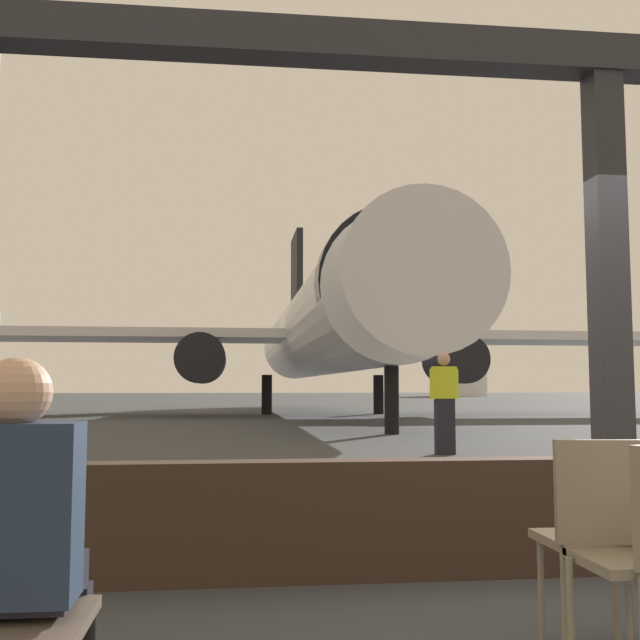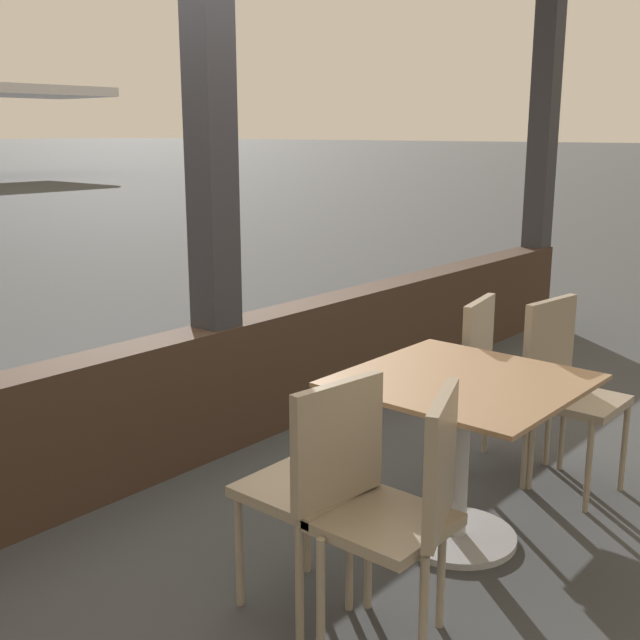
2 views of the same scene
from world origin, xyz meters
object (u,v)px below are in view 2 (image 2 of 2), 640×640
object	(u,v)px
dining_table	(461,438)
cafe_chair_window_left	(495,369)
cafe_chair_aisle_right	(319,475)
cafe_chair_window_right	(564,379)
cafe_chair_aisle_left	(410,502)

from	to	relation	value
dining_table	cafe_chair_window_left	size ratio (longest dim) A/B	1.01
dining_table	cafe_chair_aisle_right	size ratio (longest dim) A/B	0.98
cafe_chair_window_left	cafe_chair_aisle_right	size ratio (longest dim) A/B	0.97
cafe_chair_aisle_right	cafe_chair_window_left	bearing A→B (deg)	5.74
dining_table	cafe_chair_window_right	distance (m)	0.83
dining_table	cafe_chair_aisle_left	size ratio (longest dim) A/B	0.97
cafe_chair_aisle_left	cafe_chair_aisle_right	xyz separation A→B (m)	(-0.04, 0.36, 0.00)
dining_table	cafe_chair_aisle_right	bearing A→B (deg)	172.96
dining_table	cafe_chair_aisle_right	xyz separation A→B (m)	(-0.82, 0.10, 0.08)
cafe_chair_window_right	cafe_chair_aisle_left	size ratio (longest dim) A/B	1.01
dining_table	cafe_chair_window_left	xyz separation A→B (m)	(0.79, 0.26, 0.07)
cafe_chair_window_left	dining_table	bearing A→B (deg)	-161.65
cafe_chair_window_left	cafe_chair_aisle_left	distance (m)	1.65
dining_table	cafe_chair_aisle_left	xyz separation A→B (m)	(-0.77, -0.26, 0.08)
cafe_chair_window_right	cafe_chair_aisle_right	size ratio (longest dim) A/B	1.02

